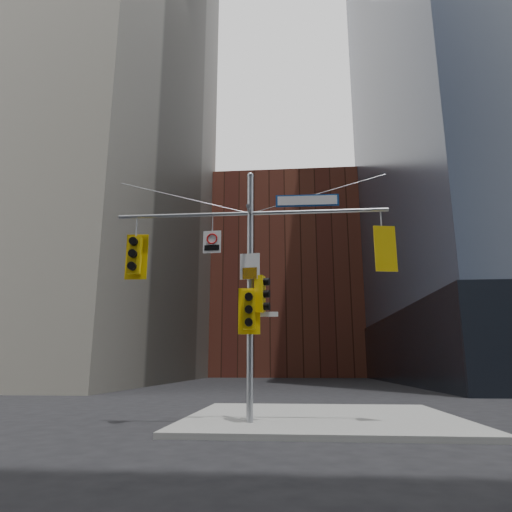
% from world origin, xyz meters
% --- Properties ---
extents(ground, '(160.00, 160.00, 0.00)m').
position_xyz_m(ground, '(0.00, 0.00, 0.00)').
color(ground, black).
rests_on(ground, ground).
extents(sidewalk_corner, '(8.00, 8.00, 0.15)m').
position_xyz_m(sidewalk_corner, '(2.00, 4.00, 0.07)').
color(sidewalk_corner, gray).
rests_on(sidewalk_corner, ground).
extents(tower_nw, '(36.00, 36.00, 80.00)m').
position_xyz_m(tower_nw, '(-28.00, 32.00, 40.00)').
color(tower_nw, gray).
rests_on(tower_nw, ground).
extents(brick_midrise, '(26.00, 20.00, 28.00)m').
position_xyz_m(brick_midrise, '(0.00, 58.00, 14.00)').
color(brick_midrise, brown).
rests_on(brick_midrise, ground).
extents(signal_assembly, '(8.00, 0.80, 7.30)m').
position_xyz_m(signal_assembly, '(0.00, 1.99, 4.42)').
color(signal_assembly, '#94979C').
rests_on(signal_assembly, ground).
extents(traffic_light_west_arm, '(0.66, 0.53, 1.38)m').
position_xyz_m(traffic_light_west_arm, '(-3.44, 2.01, 4.80)').
color(traffic_light_west_arm, gold).
rests_on(traffic_light_west_arm, ground).
extents(traffic_light_east_arm, '(0.62, 0.55, 1.31)m').
position_xyz_m(traffic_light_east_arm, '(3.77, 1.99, 4.80)').
color(traffic_light_east_arm, gold).
rests_on(traffic_light_east_arm, ground).
extents(traffic_light_pole_side, '(0.44, 0.38, 1.05)m').
position_xyz_m(traffic_light_pole_side, '(0.32, 1.99, 3.59)').
color(traffic_light_pole_side, gold).
rests_on(traffic_light_pole_side, ground).
extents(traffic_light_pole_front, '(0.61, 0.50, 1.28)m').
position_xyz_m(traffic_light_pole_front, '(-0.00, 1.73, 3.11)').
color(traffic_light_pole_front, gold).
rests_on(traffic_light_pole_front, ground).
extents(street_sign_blade, '(1.85, 0.08, 0.36)m').
position_xyz_m(street_sign_blade, '(1.68, 2.00, 6.35)').
color(street_sign_blade, navy).
rests_on(street_sign_blade, ground).
extents(regulatory_sign_arm, '(0.53, 0.09, 0.67)m').
position_xyz_m(regulatory_sign_arm, '(-1.12, 1.97, 5.17)').
color(regulatory_sign_arm, silver).
rests_on(regulatory_sign_arm, ground).
extents(regulatory_sign_pole, '(0.57, 0.10, 0.75)m').
position_xyz_m(regulatory_sign_pole, '(0.00, 1.88, 4.36)').
color(regulatory_sign_pole, silver).
rests_on(regulatory_sign_pole, ground).
extents(street_blade_ew, '(0.68, 0.08, 0.14)m').
position_xyz_m(street_blade_ew, '(0.45, 2.00, 3.02)').
color(street_blade_ew, silver).
rests_on(street_blade_ew, ground).
extents(street_blade_ns, '(0.04, 0.74, 0.15)m').
position_xyz_m(street_blade_ns, '(0.00, 2.45, 2.78)').
color(street_blade_ns, '#145926').
rests_on(street_blade_ns, ground).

